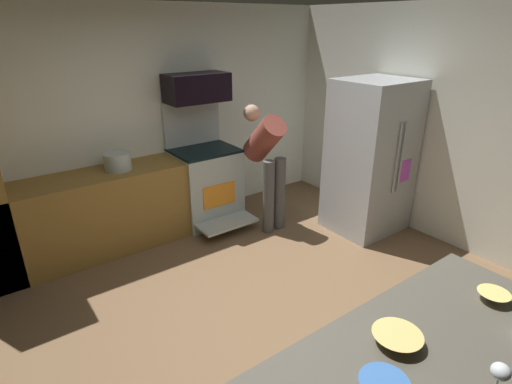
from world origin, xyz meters
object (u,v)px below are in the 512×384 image
object	(u,v)px
stock_pot	(118,161)
mixing_bowl_prep	(397,338)
oven_range	(206,183)
wine_glass_far	(500,373)
refrigerator	(370,158)
person_cook	(267,158)
mixing_bowl_small	(493,297)
microwave	(197,88)

from	to	relation	value
stock_pot	mixing_bowl_prep	bearing A→B (deg)	-85.83
oven_range	wine_glass_far	size ratio (longest dim) A/B	9.36
refrigerator	stock_pot	world-z (taller)	refrigerator
person_cook	mixing_bowl_small	bearing A→B (deg)	-101.71
refrigerator	mixing_bowl_prep	distance (m)	3.06
microwave	mixing_bowl_small	bearing A→B (deg)	-91.23
refrigerator	microwave	bearing A→B (deg)	136.20
oven_range	person_cook	world-z (taller)	oven_range
refrigerator	person_cook	size ratio (longest dim) A/B	1.23
oven_range	person_cook	distance (m)	0.87
person_cook	wine_glass_far	xyz separation A→B (m)	(-1.24, -3.22, 0.13)
oven_range	refrigerator	xyz separation A→B (m)	(1.49, -1.34, 0.39)
oven_range	refrigerator	size ratio (longest dim) A/B	0.84
refrigerator	person_cook	bearing A→B (deg)	142.04
mixing_bowl_small	wine_glass_far	size ratio (longest dim) A/B	1.10
wine_glass_far	oven_range	bearing A→B (deg)	79.30
microwave	stock_pot	world-z (taller)	microwave
microwave	refrigerator	bearing A→B (deg)	-43.80
mixing_bowl_small	mixing_bowl_prep	xyz separation A→B (m)	(-0.73, 0.12, 0.00)
mixing_bowl_small	wine_glass_far	xyz separation A→B (m)	(-0.64, -0.31, 0.09)
oven_range	mixing_bowl_prep	world-z (taller)	oven_range
mixing_bowl_prep	refrigerator	bearing A→B (deg)	41.43
microwave	mixing_bowl_prep	xyz separation A→B (m)	(-0.81, -3.46, -0.75)
mixing_bowl_prep	stock_pot	bearing A→B (deg)	94.17
person_cook	microwave	bearing A→B (deg)	127.82
microwave	mixing_bowl_small	xyz separation A→B (m)	(-0.08, -3.58, -0.75)
wine_glass_far	microwave	bearing A→B (deg)	79.55
person_cook	stock_pot	world-z (taller)	person_cook
oven_range	refrigerator	distance (m)	2.04
oven_range	refrigerator	world-z (taller)	refrigerator
mixing_bowl_small	stock_pot	xyz separation A→B (m)	(-0.98, 3.50, 0.07)
refrigerator	wine_glass_far	xyz separation A→B (m)	(-2.21, -2.46, 0.12)
oven_range	microwave	distance (m)	1.17
oven_range	microwave	xyz separation A→B (m)	(0.00, 0.09, 1.17)
wine_glass_far	stock_pot	bearing A→B (deg)	95.00
mixing_bowl_prep	wine_glass_far	bearing A→B (deg)	-78.56
microwave	person_cook	world-z (taller)	microwave
oven_range	mixing_bowl_small	size ratio (longest dim) A/B	8.48
oven_range	microwave	world-z (taller)	microwave
wine_glass_far	stock_pot	xyz separation A→B (m)	(-0.33, 3.81, -0.03)
oven_range	mixing_bowl_small	bearing A→B (deg)	-91.26
mixing_bowl_small	mixing_bowl_prep	world-z (taller)	mixing_bowl_prep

